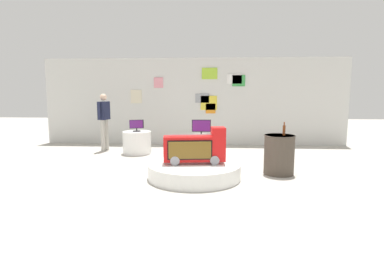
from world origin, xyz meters
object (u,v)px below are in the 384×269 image
object	(u,v)px
display_pedestal_left_rear	(201,148)
tv_on_left_rear	(201,127)
tv_on_center_rear	(137,125)
display_pedestal_center_rear	(137,142)
novelty_firetruck_tv	(196,149)
bottle_on_side_table	(284,130)
shopper_browsing_near_truck	(104,117)
side_table_round	(279,154)
main_display_pedestal	(194,171)

from	to	relation	value
display_pedestal_left_rear	tv_on_left_rear	size ratio (longest dim) A/B	1.45
tv_on_left_rear	tv_on_center_rear	bearing A→B (deg)	159.22
display_pedestal_left_rear	display_pedestal_center_rear	world-z (taller)	same
novelty_firetruck_tv	display_pedestal_left_rear	xyz separation A→B (m)	(0.06, 1.77, -0.29)
display_pedestal_left_rear	bottle_on_side_table	size ratio (longest dim) A/B	2.50
display_pedestal_left_rear	bottle_on_side_table	distance (m)	2.35
tv_on_left_rear	shopper_browsing_near_truck	size ratio (longest dim) A/B	0.29
novelty_firetruck_tv	side_table_round	distance (m)	1.83
bottle_on_side_table	display_pedestal_center_rear	bearing A→B (deg)	150.31
novelty_firetruck_tv	tv_on_center_rear	world-z (taller)	novelty_firetruck_tv
tv_on_left_rear	shopper_browsing_near_truck	xyz separation A→B (m)	(-2.96, 1.10, 0.15)
novelty_firetruck_tv	side_table_round	world-z (taller)	novelty_firetruck_tv
display_pedestal_left_rear	side_table_round	xyz separation A→B (m)	(1.72, -1.33, 0.11)
novelty_firetruck_tv	display_pedestal_center_rear	size ratio (longest dim) A/B	1.57
shopper_browsing_near_truck	main_display_pedestal	bearing A→B (deg)	-44.82
main_display_pedestal	display_pedestal_center_rear	distance (m)	3.06
shopper_browsing_near_truck	side_table_round	bearing A→B (deg)	-27.46
novelty_firetruck_tv	tv_on_center_rear	distance (m)	3.08
display_pedestal_center_rear	shopper_browsing_near_truck	world-z (taller)	shopper_browsing_near_truck
main_display_pedestal	display_pedestal_center_rear	world-z (taller)	display_pedestal_center_rear
tv_on_center_rear	bottle_on_side_table	xyz separation A→B (m)	(3.67, -2.09, 0.15)
main_display_pedestal	display_pedestal_center_rear	bearing A→B (deg)	125.95
display_pedestal_center_rear	tv_on_center_rear	xyz separation A→B (m)	(-0.00, -0.00, 0.50)
display_pedestal_left_rear	tv_on_center_rear	bearing A→B (deg)	159.33
novelty_firetruck_tv	tv_on_left_rear	bearing A→B (deg)	88.19
novelty_firetruck_tv	bottle_on_side_table	distance (m)	1.92
main_display_pedestal	display_pedestal_center_rear	size ratio (longest dim) A/B	2.34
main_display_pedestal	tv_on_left_rear	bearing A→B (deg)	87.32
display_pedestal_center_rear	tv_on_center_rear	distance (m)	0.50
main_display_pedestal	tv_on_center_rear	xyz separation A→B (m)	(-1.80, 2.47, 0.66)
novelty_firetruck_tv	side_table_round	size ratio (longest dim) A/B	1.51
tv_on_center_rear	bottle_on_side_table	size ratio (longest dim) A/B	1.38
novelty_firetruck_tv	bottle_on_side_table	world-z (taller)	bottle_on_side_table
tv_on_left_rear	novelty_firetruck_tv	bearing A→B (deg)	-91.81
tv_on_left_rear	side_table_round	size ratio (longest dim) A/B	0.58
tv_on_left_rear	bottle_on_side_table	xyz separation A→B (m)	(1.79, -1.37, 0.10)
side_table_round	shopper_browsing_near_truck	bearing A→B (deg)	152.54
display_pedestal_left_rear	shopper_browsing_near_truck	xyz separation A→B (m)	(-2.96, 1.09, 0.69)
main_display_pedestal	tv_on_left_rear	size ratio (longest dim) A/B	3.86
tv_on_left_rear	tv_on_center_rear	size ratio (longest dim) A/B	1.25
display_pedestal_left_rear	tv_on_left_rear	xyz separation A→B (m)	(-0.00, -0.00, 0.54)
display_pedestal_left_rear	display_pedestal_center_rear	distance (m)	2.01
display_pedestal_left_rear	bottle_on_side_table	world-z (taller)	bottle_on_side_table
display_pedestal_center_rear	shopper_browsing_near_truck	xyz separation A→B (m)	(-1.08, 0.38, 0.69)
tv_on_left_rear	display_pedestal_center_rear	xyz separation A→B (m)	(-1.88, 0.72, -0.54)
tv_on_center_rear	shopper_browsing_near_truck	distance (m)	1.16
display_pedestal_left_rear	bottle_on_side_table	xyz separation A→B (m)	(1.79, -1.38, 0.64)
bottle_on_side_table	shopper_browsing_near_truck	bearing A→B (deg)	152.49
display_pedestal_center_rear	novelty_firetruck_tv	bearing A→B (deg)	-53.70
side_table_round	bottle_on_side_table	world-z (taller)	bottle_on_side_table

